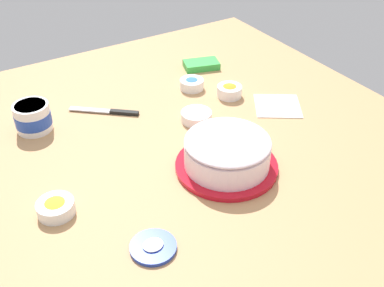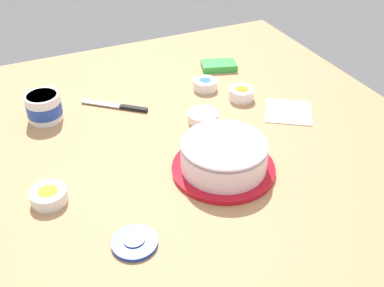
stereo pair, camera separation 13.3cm
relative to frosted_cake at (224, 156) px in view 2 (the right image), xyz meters
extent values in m
plane|color=tan|center=(-0.07, 0.17, -0.05)|extent=(1.54, 1.54, 0.00)
cylinder|color=red|center=(0.00, 0.00, -0.04)|extent=(0.29, 0.29, 0.01)
cylinder|color=#DBB77A|center=(0.00, 0.00, -0.01)|extent=(0.22, 0.22, 0.06)
cylinder|color=white|center=(0.00, 0.00, 0.00)|extent=(0.24, 0.24, 0.07)
ellipsoid|color=white|center=(0.00, 0.00, 0.04)|extent=(0.24, 0.24, 0.04)
cylinder|color=white|center=(-0.40, 0.47, -0.01)|extent=(0.11, 0.11, 0.09)
cylinder|color=#2347B2|center=(-0.40, 0.47, -0.01)|extent=(0.11, 0.11, 0.04)
cylinder|color=white|center=(-0.40, 0.47, 0.03)|extent=(0.09, 0.09, 0.01)
cylinder|color=#233DAD|center=(-0.31, -0.16, -0.05)|extent=(0.11, 0.11, 0.01)
ellipsoid|color=white|center=(-0.31, -0.16, -0.04)|extent=(0.05, 0.04, 0.01)
cube|color=silver|center=(-0.22, 0.48, -0.05)|extent=(0.12, 0.11, 0.00)
cube|color=black|center=(-0.13, 0.41, -0.05)|extent=(0.08, 0.07, 0.01)
cylinder|color=white|center=(0.24, 0.33, -0.03)|extent=(0.09, 0.09, 0.04)
cylinder|color=orange|center=(0.24, 0.33, -0.03)|extent=(0.07, 0.07, 0.01)
ellipsoid|color=orange|center=(0.24, 0.33, -0.02)|extent=(0.06, 0.06, 0.02)
cylinder|color=white|center=(0.16, 0.44, -0.03)|extent=(0.09, 0.09, 0.03)
cylinder|color=blue|center=(0.16, 0.44, -0.03)|extent=(0.07, 0.07, 0.01)
ellipsoid|color=blue|center=(0.16, 0.44, -0.02)|extent=(0.06, 0.06, 0.02)
cylinder|color=white|center=(-0.46, 0.07, -0.03)|extent=(0.09, 0.09, 0.03)
cylinder|color=yellow|center=(-0.46, 0.07, -0.03)|extent=(0.08, 0.08, 0.01)
ellipsoid|color=yellow|center=(-0.46, 0.07, -0.02)|extent=(0.07, 0.07, 0.02)
cylinder|color=white|center=(0.06, 0.25, -0.04)|extent=(0.10, 0.10, 0.03)
cylinder|color=#B251C6|center=(0.06, 0.25, -0.04)|extent=(0.08, 0.08, 0.01)
ellipsoid|color=#B251C6|center=(0.06, 0.25, -0.03)|extent=(0.07, 0.07, 0.02)
cube|color=green|center=(0.27, 0.56, -0.04)|extent=(0.15, 0.11, 0.03)
cube|color=white|center=(0.34, 0.18, -0.05)|extent=(0.21, 0.21, 0.01)
camera|label=1|loc=(-0.61, -0.82, 0.77)|focal=43.42mm
camera|label=2|loc=(-0.49, -0.88, 0.77)|focal=43.42mm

